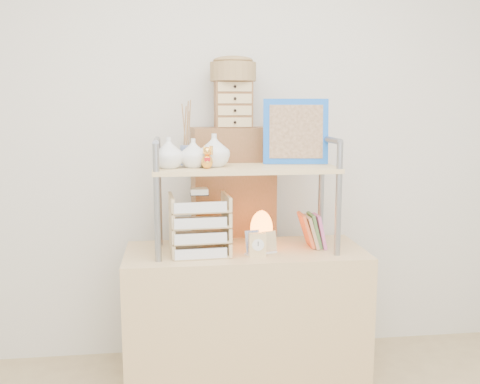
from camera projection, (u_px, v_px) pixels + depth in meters
The scene contains 10 objects.
room_shell at pixel (279, 36), 1.75m from camera, with size 3.42×3.41×2.61m.
desk at pixel (245, 320), 2.75m from camera, with size 1.20×0.50×0.75m, color tan.
cabinet at pixel (233, 246), 3.06m from camera, with size 0.45×0.24×1.35m, color brown.
hutch at pixel (232, 163), 2.63m from camera, with size 0.90×0.34×0.75m.
letter_tray at pixel (200, 228), 2.60m from camera, with size 0.28×0.27×0.33m.
salt_lamp at pixel (261, 229), 2.73m from camera, with size 0.13×0.12×0.19m.
desk_clock at pixel (257, 245), 2.56m from camera, with size 0.08×0.04×0.12m.
postcard_stand at pixel (261, 247), 2.63m from camera, with size 0.17×0.09×0.12m.
drawer_chest at pixel (233, 105), 2.92m from camera, with size 0.20×0.16×0.25m.
woven_basket at pixel (233, 72), 2.89m from camera, with size 0.25×0.25×0.10m, color olive.
Camera 1 is at (-0.36, -1.39, 1.46)m, focal length 40.00 mm.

